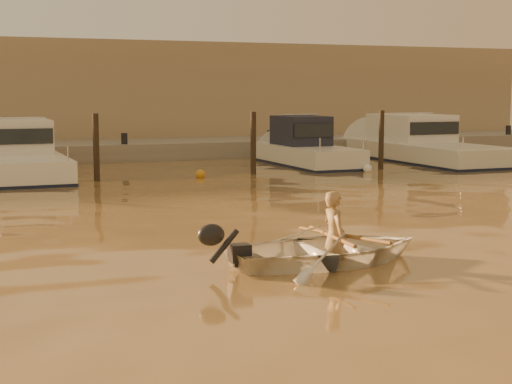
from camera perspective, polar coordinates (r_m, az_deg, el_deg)
name	(u,v)px	position (r m, az deg, el deg)	size (l,w,h in m)	color
ground_plane	(300,287)	(10.72, 3.23, -6.92)	(160.00, 160.00, 0.00)	olive
dinghy	(328,250)	(12.18, 5.28, -4.21)	(2.25, 3.15, 0.65)	silver
person	(334,236)	(12.19, 5.70, -3.23)	(0.52, 0.34, 1.42)	#9B784D
outboard_motor	(238,253)	(11.54, -1.30, -4.46)	(0.90, 0.40, 0.70)	black
oar_port	(343,235)	(12.26, 6.31, -3.13)	(0.06, 0.06, 2.10)	brown
oar_starboard	(331,236)	(12.17, 5.49, -3.20)	(0.06, 0.06, 2.10)	brown
moored_boat_2	(22,156)	(25.59, -16.64, 2.51)	(2.31, 7.72, 1.75)	white
moored_boat_4	(307,148)	(28.24, 3.75, 3.23)	(2.00, 6.26, 1.75)	silver
moored_boat_5	(422,144)	(30.66, 12.01, 3.40)	(2.78, 9.15, 1.75)	silver
piling_2	(96,151)	(23.65, -11.54, 2.97)	(0.18, 0.18, 2.20)	#2D2319
piling_3	(253,146)	(25.03, -0.20, 3.35)	(0.18, 0.18, 2.20)	#2D2319
piling_4	(381,143)	(27.11, 9.09, 3.56)	(0.18, 0.18, 2.20)	#2D2319
fender_c	(72,182)	(22.79, -13.21, 0.74)	(0.30, 0.30, 0.30)	white
fender_d	(200,174)	(24.18, -4.07, 1.29)	(0.30, 0.30, 0.30)	orange
fender_e	(368,169)	(26.14, 8.12, 1.68)	(0.30, 0.30, 0.30)	white
quay	(65,156)	(31.32, -13.70, 2.56)	(52.00, 4.00, 1.00)	gray
waterfront_building	(46,97)	(36.67, -15.05, 6.71)	(46.00, 7.00, 4.80)	#9E8466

